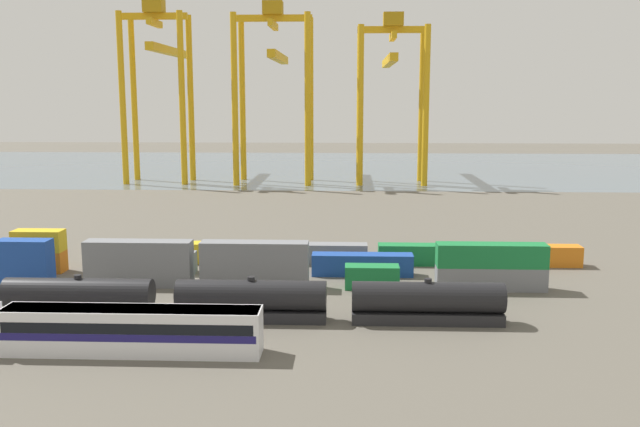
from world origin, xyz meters
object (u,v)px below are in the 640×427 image
at_px(shipping_container_19, 216,253).
at_px(shipping_container_21, 426,255).
at_px(freight_tank_row, 251,300).
at_px(shipping_container_15, 253,263).
at_px(gantry_crane_west, 160,72).
at_px(shipping_container_16, 362,265).
at_px(shipping_container_7, 372,277).
at_px(gantry_crane_central, 275,74).
at_px(gantry_crane_east, 391,79).
at_px(shipping_container_3, 139,274).
at_px(passenger_train, 0,327).

height_order(shipping_container_19, shipping_container_21, same).
height_order(freight_tank_row, shipping_container_21, freight_tank_row).
bearing_deg(shipping_container_15, gantry_crane_west, 110.98).
bearing_deg(shipping_container_16, shipping_container_7, -80.41).
bearing_deg(gantry_crane_central, gantry_crane_east, 1.36).
bearing_deg(shipping_container_3, gantry_crane_east, 71.22).
relative_size(freight_tank_row, shipping_container_19, 3.95).
bearing_deg(gantry_crane_west, shipping_container_16, -62.40).
distance_m(shipping_container_16, shipping_container_19, 19.66).
bearing_deg(freight_tank_row, gantry_crane_west, 108.94).
distance_m(shipping_container_16, gantry_crane_west, 109.74).
relative_size(shipping_container_15, shipping_container_16, 0.50).
bearing_deg(shipping_container_15, shipping_container_7, -22.07).
relative_size(shipping_container_3, gantry_crane_east, 0.29).
bearing_deg(passenger_train, shipping_container_16, 40.80).
xyz_separation_m(freight_tank_row, gantry_crane_east, (19.71, 112.43, 23.59)).
height_order(passenger_train, gantry_crane_west, gantry_crane_west).
height_order(freight_tank_row, shipping_container_16, freight_tank_row).
bearing_deg(shipping_container_21, shipping_container_7, -122.24).
height_order(shipping_container_19, gantry_crane_east, gantry_crane_east).
bearing_deg(gantry_crane_central, shipping_container_21, -72.13).
relative_size(shipping_container_19, gantry_crane_east, 0.29).
distance_m(shipping_container_3, shipping_container_7, 26.36).
height_order(shipping_container_3, shipping_container_21, same).
distance_m(passenger_train, gantry_crane_west, 125.10).
relative_size(shipping_container_3, shipping_container_15, 2.00).
height_order(shipping_container_15, gantry_crane_east, gantry_crane_east).
distance_m(shipping_container_15, shipping_container_16, 13.16).
distance_m(passenger_train, gantry_crane_east, 129.91).
bearing_deg(shipping_container_15, freight_tank_row, -82.79).
distance_m(shipping_container_7, gantry_crane_east, 103.71).
bearing_deg(shipping_container_7, passenger_train, -146.69).
bearing_deg(gantry_crane_central, shipping_container_15, -85.66).
bearing_deg(shipping_container_7, shipping_container_15, 157.93).
bearing_deg(gantry_crane_east, gantry_crane_central, -178.64).
bearing_deg(gantry_crane_west, shipping_container_19, -70.99).
bearing_deg(shipping_container_3, shipping_container_15, 25.09).
distance_m(passenger_train, gantry_crane_central, 123.73).
height_order(shipping_container_16, gantry_crane_east, gantry_crane_east).
height_order(shipping_container_21, gantry_crane_west, gantry_crane_west).
relative_size(shipping_container_16, gantry_crane_central, 0.27).
bearing_deg(gantry_crane_east, shipping_container_21, -90.38).
height_order(shipping_container_3, gantry_crane_central, gantry_crane_central).
xyz_separation_m(shipping_container_3, shipping_container_19, (6.58, 11.46, 0.00)).
bearing_deg(gantry_crane_west, shipping_container_21, -57.02).
xyz_separation_m(gantry_crane_west, gantry_crane_central, (29.09, -0.35, -0.51)).
relative_size(freight_tank_row, gantry_crane_west, 1.07).
height_order(shipping_container_19, gantry_crane_central, gantry_crane_central).
bearing_deg(freight_tank_row, shipping_container_16, 58.25).
bearing_deg(shipping_container_15, passenger_train, -123.62).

